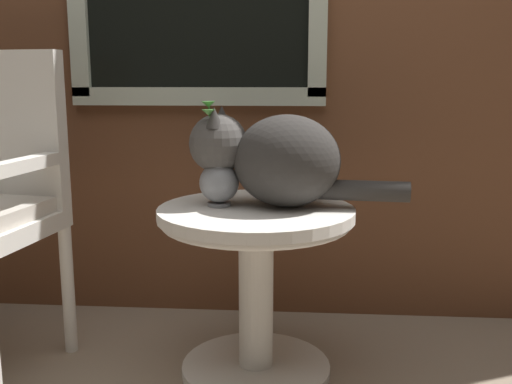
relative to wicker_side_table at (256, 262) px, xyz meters
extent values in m
cube|color=beige|center=(-0.27, 0.50, 0.51)|extent=(0.99, 0.03, 0.07)
cylinder|color=silver|center=(0.00, 0.00, -0.37)|extent=(0.49, 0.49, 0.03)
cylinder|color=silver|center=(0.00, 0.00, -0.10)|extent=(0.11, 0.11, 0.49)
cylinder|color=silver|center=(0.00, 0.00, 0.16)|extent=(0.62, 0.62, 0.03)
torus|color=silver|center=(0.00, 0.00, 0.13)|extent=(0.60, 0.60, 0.02)
cylinder|color=silver|center=(-0.67, 0.11, -0.15)|extent=(0.04, 0.04, 0.46)
cube|color=silver|center=(-0.70, -0.10, 0.32)|extent=(0.11, 0.43, 0.04)
ellipsoid|color=#33302D|center=(0.09, 0.03, 0.32)|extent=(0.36, 0.32, 0.29)
sphere|color=#494643|center=(-0.12, 0.05, 0.37)|extent=(0.19, 0.19, 0.19)
cone|color=#33302D|center=(-0.12, 0.10, 0.46)|extent=(0.06, 0.06, 0.07)
cone|color=#33302D|center=(-0.13, 0.00, 0.46)|extent=(0.06, 0.06, 0.07)
cylinder|color=#33302D|center=(0.32, 0.01, 0.23)|extent=(0.31, 0.09, 0.06)
cylinder|color=gray|center=(-0.12, 0.02, 0.18)|extent=(0.08, 0.08, 0.01)
ellipsoid|color=gray|center=(-0.12, 0.02, 0.25)|extent=(0.13, 0.13, 0.13)
cylinder|color=gray|center=(-0.12, 0.02, 0.33)|extent=(0.07, 0.07, 0.06)
torus|color=gray|center=(-0.12, 0.02, 0.36)|extent=(0.09, 0.09, 0.02)
cylinder|color=#47893D|center=(-0.13, 0.01, 0.42)|extent=(0.03, 0.02, 0.11)
cone|color=#47893D|center=(-0.15, 0.00, 0.47)|extent=(0.04, 0.04, 0.02)
cylinder|color=#47893D|center=(-0.13, 0.02, 0.43)|extent=(0.04, 0.01, 0.14)
cone|color=#47893D|center=(-0.15, 0.02, 0.50)|extent=(0.04, 0.04, 0.02)
camera|label=1|loc=(0.14, -1.80, 0.57)|focal=41.29mm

